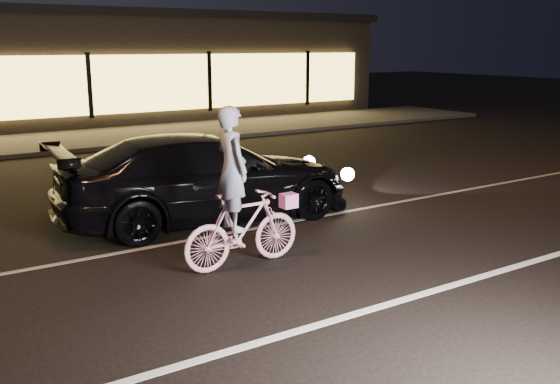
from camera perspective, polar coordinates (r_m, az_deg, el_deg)
ground at (r=9.41m, az=10.05°, el=-5.14°), size 90.00×90.00×0.00m
lane_stripe_near at (r=8.45m, az=17.02°, el=-7.69°), size 60.00×0.12×0.01m
lane_stripe_far at (r=10.89m, az=2.89°, el=-2.38°), size 60.00×0.10×0.01m
sidewalk at (r=20.64m, az=-15.32°, el=4.83°), size 30.00×4.00×0.12m
storefront at (r=26.20m, az=-19.71°, el=10.83°), size 25.40×8.42×4.20m
cyclist at (r=8.35m, az=-3.71°, el=-1.76°), size 1.74×0.60×2.19m
sedan at (r=10.72m, az=-6.74°, el=1.34°), size 5.25×2.49×1.48m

